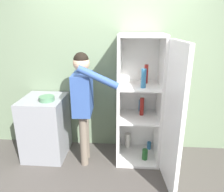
% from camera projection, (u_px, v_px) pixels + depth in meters
% --- Properties ---
extents(ground_plane, '(12.00, 12.00, 0.00)m').
position_uv_depth(ground_plane, '(109.00, 184.00, 2.73)').
color(ground_plane, '#4C4742').
extents(wall_back, '(7.00, 0.06, 2.55)m').
position_uv_depth(wall_back, '(115.00, 68.00, 3.24)').
color(wall_back, gray).
rests_on(wall_back, ground_plane).
extents(refrigerator, '(0.71, 1.18, 1.79)m').
position_uv_depth(refrigerator, '(146.00, 104.00, 2.93)').
color(refrigerator, white).
rests_on(refrigerator, ground_plane).
extents(person, '(0.62, 0.55, 1.57)m').
position_uv_depth(person, '(83.00, 96.00, 2.88)').
color(person, '#726656').
rests_on(person, ground_plane).
extents(counter, '(0.59, 0.64, 0.90)m').
position_uv_depth(counter, '(46.00, 127.00, 3.23)').
color(counter, gray).
rests_on(counter, ground_plane).
extents(bowl, '(0.21, 0.21, 0.06)m').
position_uv_depth(bowl, '(47.00, 99.00, 2.97)').
color(bowl, '#517F5B').
rests_on(bowl, counter).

